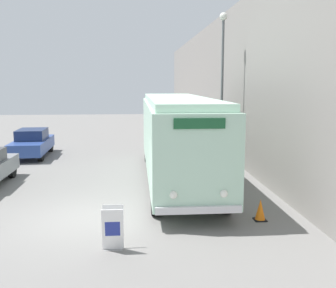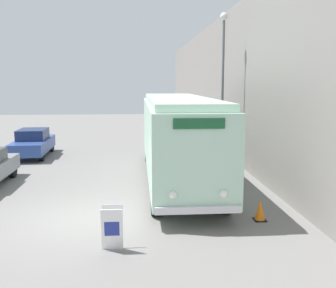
{
  "view_description": "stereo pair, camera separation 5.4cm",
  "coord_description": "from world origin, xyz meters",
  "px_view_note": "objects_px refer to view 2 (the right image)",
  "views": [
    {
      "loc": [
        1.52,
        -11.34,
        4.0
      ],
      "look_at": [
        2.59,
        1.62,
        1.98
      ],
      "focal_mm": 42.0,
      "sensor_mm": 36.0,
      "label": 1
    },
    {
      "loc": [
        1.57,
        -11.35,
        4.0
      ],
      "look_at": [
        2.59,
        1.62,
        1.98
      ],
      "focal_mm": 42.0,
      "sensor_mm": 36.0,
      "label": 2
    }
  ],
  "objects_px": {
    "traffic_cone": "(260,210)",
    "parked_car_mid": "(33,143)",
    "sign_board": "(112,229)",
    "streetlamp": "(223,70)",
    "vintage_bus": "(177,135)"
  },
  "relations": [
    {
      "from": "traffic_cone",
      "to": "parked_car_mid",
      "type": "bearing_deg",
      "value": 130.28
    },
    {
      "from": "sign_board",
      "to": "streetlamp",
      "type": "distance_m",
      "value": 11.05
    },
    {
      "from": "traffic_cone",
      "to": "sign_board",
      "type": "bearing_deg",
      "value": -157.91
    },
    {
      "from": "sign_board",
      "to": "vintage_bus",
      "type": "bearing_deg",
      "value": 71.16
    },
    {
      "from": "parked_car_mid",
      "to": "traffic_cone",
      "type": "relative_size",
      "value": 6.85
    },
    {
      "from": "vintage_bus",
      "to": "streetlamp",
      "type": "relative_size",
      "value": 1.57
    },
    {
      "from": "parked_car_mid",
      "to": "traffic_cone",
      "type": "distance_m",
      "value": 14.42
    },
    {
      "from": "sign_board",
      "to": "parked_car_mid",
      "type": "relative_size",
      "value": 0.24
    },
    {
      "from": "parked_car_mid",
      "to": "sign_board",
      "type": "bearing_deg",
      "value": -70.36
    },
    {
      "from": "sign_board",
      "to": "parked_car_mid",
      "type": "bearing_deg",
      "value": 111.92
    },
    {
      "from": "streetlamp",
      "to": "traffic_cone",
      "type": "distance_m",
      "value": 8.61
    },
    {
      "from": "streetlamp",
      "to": "parked_car_mid",
      "type": "bearing_deg",
      "value": 160.07
    },
    {
      "from": "sign_board",
      "to": "streetlamp",
      "type": "relative_size",
      "value": 0.15
    },
    {
      "from": "vintage_bus",
      "to": "streetlamp",
      "type": "height_order",
      "value": "streetlamp"
    },
    {
      "from": "sign_board",
      "to": "parked_car_mid",
      "type": "distance_m",
      "value": 13.69
    }
  ]
}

